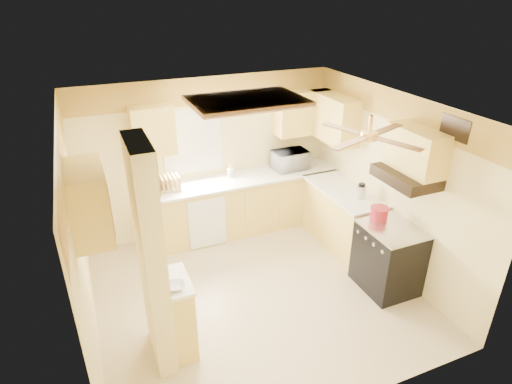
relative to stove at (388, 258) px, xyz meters
name	(u,v)px	position (x,y,z in m)	size (l,w,h in m)	color
floor	(255,292)	(-1.67, 0.55, -0.46)	(4.00, 4.00, 0.00)	tan
ceiling	(255,109)	(-1.67, 0.55, 2.04)	(4.00, 4.00, 0.00)	white
wall_back	(209,157)	(-1.67, 2.45, 0.79)	(4.00, 4.00, 0.00)	beige
wall_front	(343,310)	(-1.67, -1.35, 0.79)	(4.00, 4.00, 0.00)	beige
wall_left	(79,246)	(-3.67, 0.55, 0.79)	(3.80, 3.80, 0.00)	beige
wall_right	(390,183)	(0.33, 0.55, 0.79)	(3.80, 3.80, 0.00)	beige
wallpaper_border	(206,91)	(-1.67, 2.43, 1.84)	(4.00, 0.02, 0.40)	yellow
partition_column	(151,260)	(-3.02, 0.00, 0.79)	(0.20, 0.70, 2.50)	beige
partition_ledge	(180,316)	(-2.80, 0.00, -0.01)	(0.25, 0.55, 0.90)	#FFDF6C
ledge_top	(176,281)	(-2.80, 0.00, 0.46)	(0.28, 0.58, 0.04)	white
lower_cabinets_back	(246,204)	(-1.17, 2.15, -0.01)	(3.00, 0.60, 0.90)	#FFDF6C
lower_cabinets_right	(342,218)	(0.03, 1.15, -0.01)	(0.60, 1.40, 0.90)	#FFDF6C
countertop_back	(246,179)	(-1.17, 2.14, 0.46)	(3.04, 0.64, 0.04)	white
countertop_right	(344,191)	(0.02, 1.15, 0.46)	(0.64, 1.44, 0.04)	white
dishwasher_panel	(208,223)	(-1.92, 1.84, -0.03)	(0.58, 0.02, 0.80)	white
window	(192,141)	(-1.92, 2.44, 1.09)	(0.92, 0.02, 1.02)	white
upper_cab_back_left	(153,130)	(-2.52, 2.27, 1.39)	(0.60, 0.35, 0.70)	#FFDF6C
upper_cab_back_right	(303,112)	(-0.12, 2.27, 1.39)	(0.90, 0.35, 0.70)	#FFDF6C
upper_cab_right	(333,118)	(0.16, 1.80, 1.39)	(0.35, 1.00, 0.70)	#FFDF6C
upper_cab_left_wall	(88,202)	(-3.49, 0.30, 1.39)	(0.35, 0.75, 0.70)	#FFDF6C
upper_cab_over_stove	(416,150)	(0.16, 0.00, 1.49)	(0.35, 0.76, 0.52)	#FFDF6C
stove	(388,258)	(0.00, 0.00, 0.00)	(0.68, 0.77, 0.92)	black
range_hood	(406,177)	(0.07, 0.00, 1.16)	(0.50, 0.76, 0.14)	black
poster_menu	(156,205)	(-2.91, 0.00, 1.39)	(0.02, 0.42, 0.57)	black
poster_nashville	(163,262)	(-2.91, 0.00, 0.74)	(0.02, 0.42, 0.57)	black
ceiling_light_panel	(247,101)	(-1.57, 1.05, 2.00)	(1.35, 0.95, 0.06)	brown
ceiling_fan	(369,135)	(-0.67, -0.15, 1.83)	(1.15, 1.15, 0.26)	gold
vent_grate	(455,128)	(0.31, -0.35, 1.84)	(0.02, 0.40, 0.25)	black
microwave	(290,160)	(-0.36, 2.19, 0.64)	(0.56, 0.38, 0.31)	white
bowl	(175,286)	(-2.83, -0.13, 0.50)	(0.20, 0.20, 0.05)	white
dutch_oven	(379,213)	(-0.01, 0.28, 0.54)	(0.24, 0.24, 0.16)	maroon
kettle	(361,191)	(0.09, 0.83, 0.58)	(0.15, 0.15, 0.22)	silver
dish_rack	(168,185)	(-2.40, 2.17, 0.55)	(0.39, 0.30, 0.21)	tan
utensil_crock	(231,172)	(-1.37, 2.27, 0.55)	(0.11, 0.11, 0.21)	white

